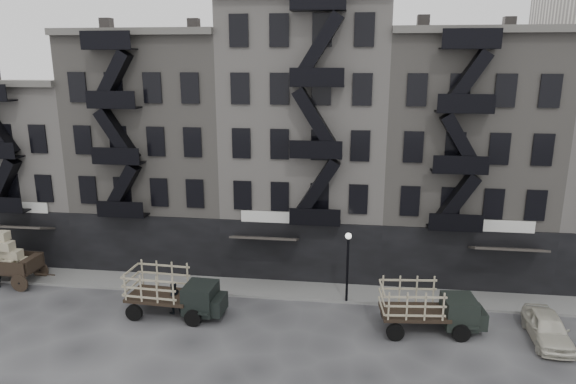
# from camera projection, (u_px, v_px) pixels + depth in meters

# --- Properties ---
(ground) EXTENTS (140.00, 140.00, 0.00)m
(ground) POSITION_uv_depth(u_px,v_px,m) (289.00, 322.00, 27.51)
(ground) COLOR #38383A
(ground) RESTS_ON ground
(sidewalk) EXTENTS (55.00, 2.50, 0.15)m
(sidewalk) POSITION_uv_depth(u_px,v_px,m) (297.00, 290.00, 31.08)
(sidewalk) COLOR slate
(sidewalk) RESTS_ON ground
(building_west) EXTENTS (10.00, 11.35, 13.20)m
(building_west) POSITION_uv_depth(u_px,v_px,m) (38.00, 165.00, 37.91)
(building_west) COLOR #AAA39C
(building_west) RESTS_ON ground
(building_midwest) EXTENTS (10.00, 11.35, 16.20)m
(building_midwest) POSITION_uv_depth(u_px,v_px,m) (167.00, 148.00, 36.27)
(building_midwest) COLOR gray
(building_midwest) RESTS_ON ground
(building_center) EXTENTS (10.00, 11.35, 18.20)m
(building_center) POSITION_uv_depth(u_px,v_px,m) (308.00, 137.00, 34.76)
(building_center) COLOR #AAA39C
(building_center) RESTS_ON ground
(building_mideast) EXTENTS (10.00, 11.35, 16.20)m
(building_mideast) POSITION_uv_depth(u_px,v_px,m) (459.00, 155.00, 33.76)
(building_mideast) COLOR gray
(building_mideast) RESTS_ON ground
(lamp_post) EXTENTS (0.36, 0.36, 4.28)m
(lamp_post) POSITION_uv_depth(u_px,v_px,m) (348.00, 258.00, 28.91)
(lamp_post) COLOR black
(lamp_post) RESTS_ON ground
(wagon) EXTENTS (4.01, 2.26, 3.33)m
(wagon) POSITION_uv_depth(u_px,v_px,m) (5.00, 255.00, 31.78)
(wagon) COLOR black
(wagon) RESTS_ON ground
(stake_truck_west) EXTENTS (5.44, 2.48, 2.67)m
(stake_truck_west) POSITION_uv_depth(u_px,v_px,m) (173.00, 289.00, 27.91)
(stake_truck_west) COLOR black
(stake_truck_west) RESTS_ON ground
(stake_truck_east) EXTENTS (5.40, 2.61, 2.63)m
(stake_truck_east) POSITION_uv_depth(u_px,v_px,m) (429.00, 304.00, 26.23)
(stake_truck_east) COLOR black
(stake_truck_east) RESTS_ON ground
(car_east) EXTENTS (1.85, 4.25, 1.43)m
(car_east) POSITION_uv_depth(u_px,v_px,m) (547.00, 328.00, 25.51)
(car_east) COLOR beige
(car_east) RESTS_ON ground
(pedestrian_mid) EXTENTS (1.11, 1.07, 1.80)m
(pedestrian_mid) POSITION_uv_depth(u_px,v_px,m) (173.00, 298.00, 28.28)
(pedestrian_mid) COLOR black
(pedestrian_mid) RESTS_ON ground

